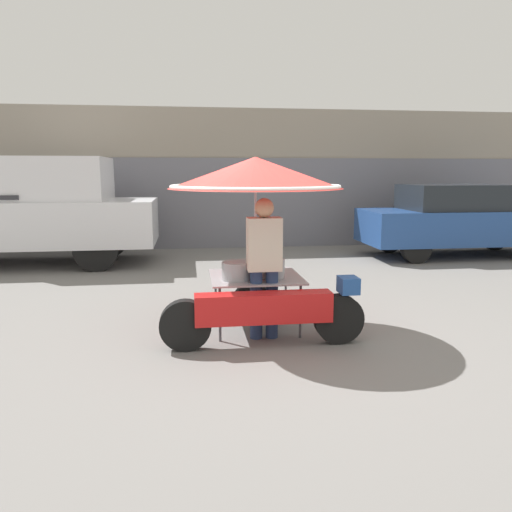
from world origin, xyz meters
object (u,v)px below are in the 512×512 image
at_px(vendor_motorcycle_cart, 256,194).
at_px(pickup_truck, 26,214).
at_px(parked_car, 458,220).
at_px(vendor_person, 264,261).

xyz_separation_m(vendor_motorcycle_cart, pickup_truck, (-4.00, 4.76, -0.59)).
bearing_deg(parked_car, pickup_truck, 179.06).
distance_m(vendor_person, parked_car, 7.09).
xyz_separation_m(vendor_motorcycle_cart, vendor_person, (0.05, -0.31, -0.74)).
bearing_deg(vendor_motorcycle_cart, pickup_truck, 130.05).
height_order(vendor_person, pickup_truck, pickup_truck).
bearing_deg(vendor_motorcycle_cart, parked_car, 41.82).
xyz_separation_m(parked_car, pickup_truck, (-9.15, 0.15, 0.23)).
height_order(parked_car, pickup_truck, pickup_truck).
xyz_separation_m(vendor_person, parked_car, (5.11, 4.92, -0.08)).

